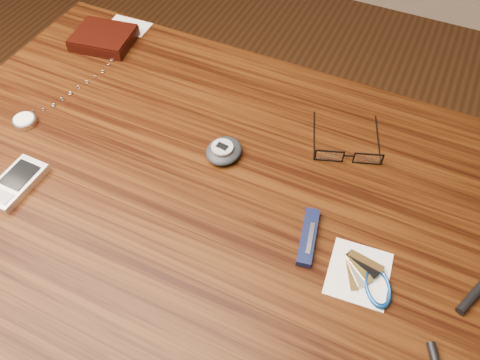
{
  "coord_description": "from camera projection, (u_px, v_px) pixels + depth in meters",
  "views": [
    {
      "loc": [
        0.26,
        -0.39,
        1.35
      ],
      "look_at": [
        0.06,
        0.03,
        0.76
      ],
      "focal_mm": 35.0,
      "sensor_mm": 36.0,
      "label": 1
    }
  ],
  "objects": [
    {
      "name": "ground",
      "position": [
        216.0,
        342.0,
        1.35
      ],
      "size": [
        3.8,
        3.8,
        0.0
      ],
      "primitive_type": "plane",
      "color": "#472814",
      "rests_on": "ground"
    },
    {
      "name": "desk",
      "position": [
        202.0,
        218.0,
        0.83
      ],
      "size": [
        1.0,
        0.7,
        0.75
      ],
      "color": "#351A08",
      "rests_on": "ground"
    },
    {
      "name": "wallet_and_card",
      "position": [
        104.0,
        38.0,
        0.97
      ],
      "size": [
        0.13,
        0.16,
        0.03
      ],
      "color": "black",
      "rests_on": "desk"
    },
    {
      "name": "eyeglasses",
      "position": [
        348.0,
        155.0,
        0.78
      ],
      "size": [
        0.14,
        0.15,
        0.02
      ],
      "color": "black",
      "rests_on": "desk"
    },
    {
      "name": "pocket_watch",
      "position": [
        29.0,
        117.0,
        0.84
      ],
      "size": [
        0.08,
        0.31,
        0.01
      ],
      "color": "silver",
      "rests_on": "desk"
    },
    {
      "name": "pda_phone",
      "position": [
        16.0,
        183.0,
        0.75
      ],
      "size": [
        0.05,
        0.1,
        0.02
      ],
      "color": "silver",
      "rests_on": "desk"
    },
    {
      "name": "pedometer",
      "position": [
        224.0,
        151.0,
        0.78
      ],
      "size": [
        0.06,
        0.07,
        0.03
      ],
      "color": "#1F2329",
      "rests_on": "desk"
    },
    {
      "name": "notepad_keys",
      "position": [
        368.0,
        279.0,
        0.65
      ],
      "size": [
        0.11,
        0.1,
        0.01
      ],
      "color": "white",
      "rests_on": "desk"
    },
    {
      "name": "pocket_knife",
      "position": [
        308.0,
        237.0,
        0.69
      ],
      "size": [
        0.04,
        0.1,
        0.01
      ],
      "color": "#0E1834",
      "rests_on": "desk"
    },
    {
      "name": "black_blue_pen",
      "position": [
        479.0,
        289.0,
        0.64
      ],
      "size": [
        0.05,
        0.09,
        0.01
      ],
      "color": "black",
      "rests_on": "desk"
    }
  ]
}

